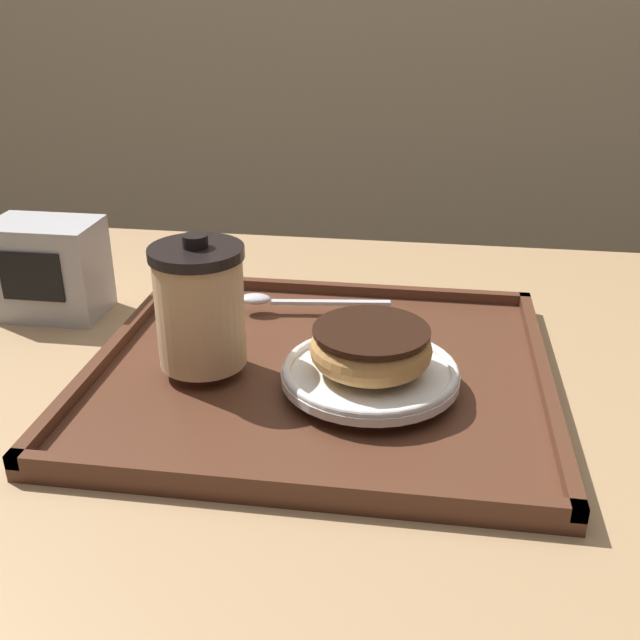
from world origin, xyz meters
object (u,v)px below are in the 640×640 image
object	(u,v)px
coffee_cup_front	(200,305)
napkin_dispenser	(49,269)
spoon	(280,300)
donut_chocolate_glazed	(371,347)

from	to	relation	value
coffee_cup_front	napkin_dispenser	world-z (taller)	coffee_cup_front
spoon	napkin_dispenser	xyz separation A→B (m)	(-0.26, -0.01, 0.03)
donut_chocolate_glazed	spoon	distance (m)	0.19
donut_chocolate_glazed	napkin_dispenser	xyz separation A→B (m)	(-0.38, 0.15, -0.00)
coffee_cup_front	napkin_dispenser	xyz separation A→B (m)	(-0.22, 0.13, -0.03)
coffee_cup_front	spoon	world-z (taller)	coffee_cup_front
spoon	napkin_dispenser	bearing A→B (deg)	-4.92
spoon	donut_chocolate_glazed	bearing A→B (deg)	118.96
spoon	napkin_dispenser	size ratio (longest dim) A/B	1.42
coffee_cup_front	spoon	xyz separation A→B (m)	(0.04, 0.14, -0.05)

